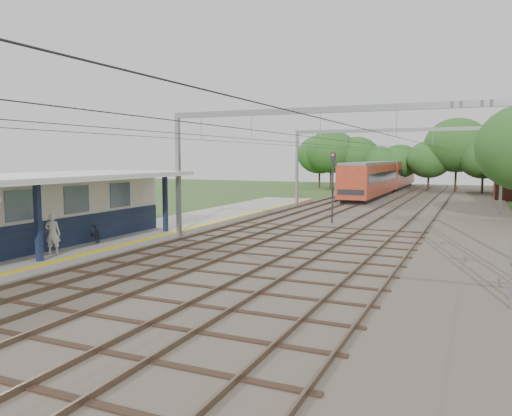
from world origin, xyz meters
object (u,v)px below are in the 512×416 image
Objects in this scene: person at (53,234)px; bicycle at (93,232)px; signal_post at (333,177)px; train at (385,176)px.

person is 3.24m from bicycle.
bicycle is at bearing -103.22° from person.
signal_post is at bearing -138.96° from person.
person is 1.11× the size of bicycle.
train is 31.94m from signal_post.
bicycle is at bearing -98.27° from train.
person is 18.72m from signal_post.
person is 0.37× the size of signal_post.
signal_post reaches higher than train.
person is 0.05× the size of train.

